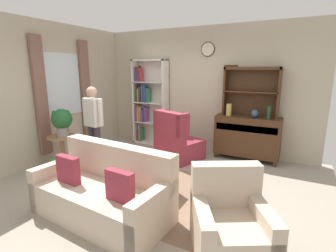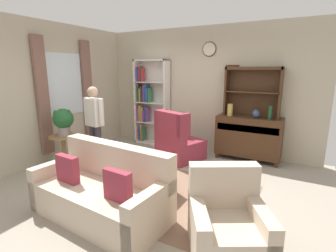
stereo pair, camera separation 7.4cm
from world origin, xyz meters
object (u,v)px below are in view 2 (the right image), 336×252
Objects in this scene: person_reading at (94,121)px; armchair_floral at (227,227)px; sideboard at (248,136)px; couch_floral at (103,193)px; vase_round at (256,114)px; coffee_table at (146,172)px; potted_plant_small at (57,164)px; potted_plant_large at (63,120)px; sideboard_hutch at (253,85)px; bottle_wine at (270,113)px; wingback_chair at (178,142)px; plant_stand at (64,147)px; vase_tall at (230,110)px; bookshelf at (149,103)px; book_stack at (141,166)px.

armchair_floral is at bearing -21.21° from person_reading.
couch_floral is at bearing -111.63° from sideboard.
vase_round is 0.21× the size of coffee_table.
couch_floral is 1.79m from potted_plant_small.
person_reading is (0.50, 0.30, -0.02)m from potted_plant_large.
person_reading reaches higher than armchair_floral.
armchair_floral is at bearing -82.28° from sideboard_hutch.
bottle_wine is at bearing 35.49° from potted_plant_small.
plant_stand is (-1.79, -1.38, 0.00)m from wingback_chair.
potted_plant_large is (-2.63, -2.02, -0.12)m from vase_tall.
potted_plant_large is at bearing -142.49° from vase_tall.
bookshelf reaches higher than couch_floral.
wingback_chair is 4.95× the size of book_stack.
sideboard_hutch is 3.32m from armchair_floral.
person_reading is at bearing -144.43° from sideboard.
wingback_chair is at bearing -159.29° from bottle_wine.
vase_tall is 0.31× the size of coffee_table.
sideboard_hutch is 1.38× the size of coffee_table.
bottle_wine reaches higher than sideboard.
wingback_chair is 1.57m from coffee_table.
wingback_chair is at bearing -33.59° from bookshelf.
couch_floral reaches higher than coffee_table.
person_reading reaches higher than plant_stand.
vase_tall is at bearing 35.73° from wingback_chair.
vase_tall is at bearing -154.11° from sideboard_hutch.
potted_plant_large is 2.48× the size of book_stack.
vase_round is at bearing -27.17° from sideboard.
couch_floral is (-1.20, -3.14, -1.25)m from sideboard_hutch.
sideboard_hutch is (-0.00, 0.11, 1.05)m from sideboard.
person_reading is at bearing -149.53° from bottle_wine.
plant_stand is 0.78× the size of coffee_table.
coffee_table is (1.99, -0.17, -0.58)m from potted_plant_large.
coffee_table is (0.25, -1.55, -0.03)m from wingback_chair.
sideboard is 2.49m from coffee_table.
bookshelf is 12.35× the size of vase_round.
bookshelf is 1.59m from wingback_chair.
sideboard_hutch is at bearing 66.62° from coffee_table.
wingback_chair is at bearing -150.62° from sideboard.
sideboard_hutch is 2.09× the size of potted_plant_large.
couch_floral is at bearing -43.13° from person_reading.
wingback_chair is (-1.67, -0.63, -0.67)m from bottle_wine.
book_stack is (-1.10, -2.41, -1.12)m from sideboard_hutch.
vase_tall reaches higher than sideboard.
sideboard is 1.47m from wingback_chair.
potted_plant_large is (-3.15, -2.03, -0.08)m from vase_round.
wingback_chair is at bearing -147.05° from sideboard_hutch.
sideboard_hutch is 2.88m from book_stack.
potted_plant_large is (-3.02, -2.10, 0.42)m from sideboard.
plant_stand is at bearing -151.54° from person_reading.
vase_tall is at bearing 179.34° from bottle_wine.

